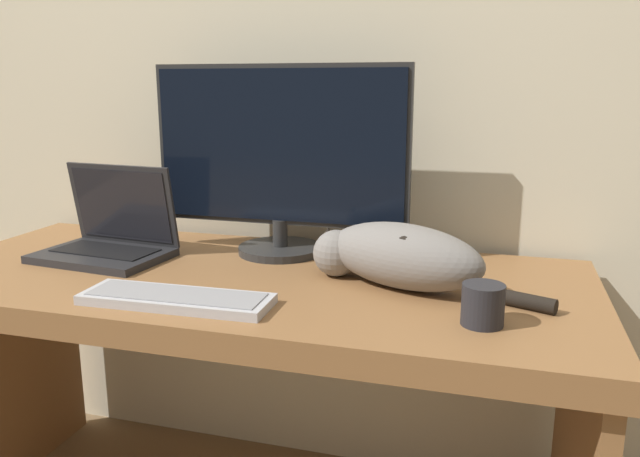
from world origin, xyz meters
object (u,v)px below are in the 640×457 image
Objects in this scene: laptop at (109,239)px; external_keyboard at (176,299)px; monitor at (279,159)px; coffee_mug at (483,305)px; cat at (397,254)px.

laptop is 0.45m from external_keyboard.
monitor is 1.70× the size of external_keyboard.
coffee_mug is (0.54, -0.38, -0.22)m from monitor.
monitor is 0.51m from external_keyboard.
laptop is at bearing 139.83° from external_keyboard.
coffee_mug is (0.19, -0.19, -0.03)m from cat.
monitor is at bearing 26.76° from laptop.
monitor reaches higher than coffee_mug.
monitor reaches higher than laptop.
monitor is 1.99× the size of laptop.
cat is (0.77, -0.03, 0.03)m from laptop.
coffee_mug is at bearing -35.18° from monitor.
laptop reaches higher than cat.
laptop is at bearing 167.11° from coffee_mug.
external_keyboard is at bearing -174.60° from coffee_mug.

